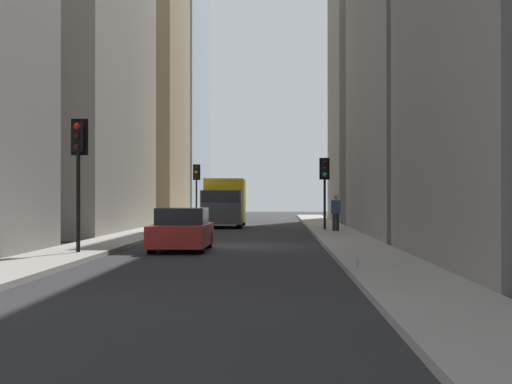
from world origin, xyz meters
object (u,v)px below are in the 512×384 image
(pedestrian, at_px, (336,211))
(traffic_light_midblock, at_px, (196,179))
(traffic_light_foreground, at_px, (78,154))
(traffic_light_far_junction, at_px, (325,177))
(delivery_truck, at_px, (224,202))
(sedan_red, at_px, (182,231))
(discarded_bottle, at_px, (357,264))

(pedestrian, bearing_deg, traffic_light_midblock, 25.83)
(traffic_light_foreground, height_order, traffic_light_far_junction, traffic_light_foreground)
(traffic_light_midblock, xyz_separation_m, pedestrian, (-17.66, -8.55, -1.94))
(delivery_truck, distance_m, sedan_red, 20.92)
(traffic_light_foreground, bearing_deg, pedestrian, -29.77)
(traffic_light_far_junction, distance_m, discarded_bottle, 22.50)
(delivery_truck, bearing_deg, traffic_light_far_junction, -140.85)
(pedestrian, distance_m, discarded_bottle, 20.67)
(traffic_light_midblock, height_order, pedestrian, traffic_light_midblock)
(traffic_light_foreground, xyz_separation_m, discarded_bottle, (-5.41, -7.78, -2.82))
(delivery_truck, height_order, traffic_light_foreground, traffic_light_foreground)
(sedan_red, relative_size, traffic_light_midblock, 1.10)
(traffic_light_far_junction, xyz_separation_m, discarded_bottle, (-22.35, 0.49, -2.54))
(delivery_truck, height_order, sedan_red, delivery_truck)
(discarded_bottle, bearing_deg, traffic_light_midblock, 11.26)
(delivery_truck, distance_m, traffic_light_far_junction, 8.84)
(traffic_light_foreground, bearing_deg, delivery_truck, -6.62)
(traffic_light_far_junction, height_order, pedestrian, traffic_light_far_junction)
(traffic_light_midblock, relative_size, pedestrian, 2.26)
(traffic_light_midblock, xyz_separation_m, traffic_light_far_junction, (-15.94, -8.12, -0.23))
(delivery_truck, relative_size, traffic_light_far_junction, 1.79)
(pedestrian, height_order, discarded_bottle, pedestrian)
(traffic_light_far_junction, height_order, discarded_bottle, traffic_light_far_junction)
(pedestrian, bearing_deg, delivery_truck, 34.99)
(sedan_red, distance_m, pedestrian, 13.76)
(delivery_truck, xyz_separation_m, sedan_red, (-20.90, -0.00, -0.80))
(sedan_red, height_order, traffic_light_far_junction, traffic_light_far_junction)
(sedan_red, distance_m, traffic_light_foreground, 4.62)
(pedestrian, bearing_deg, traffic_light_far_junction, 14.17)
(discarded_bottle, bearing_deg, traffic_light_far_junction, -1.26)
(traffic_light_far_junction, relative_size, pedestrian, 2.08)
(sedan_red, bearing_deg, discarded_bottle, -148.60)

